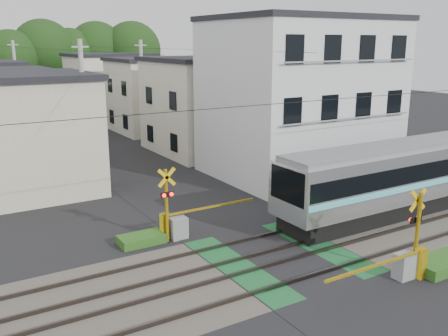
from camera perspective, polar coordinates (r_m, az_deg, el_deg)
ground at (r=19.19m, az=6.48°, el=-10.02°), size 120.00×120.00×0.00m
track_bed at (r=19.18m, az=6.49°, el=-9.92°), size 120.00×120.00×0.14m
crossing_signal_near at (r=18.25m, az=20.29°, el=-9.74°), size 4.74×0.65×3.09m
crossing_signal_far at (r=20.55m, az=-5.54°, el=-6.18°), size 4.74×0.65×3.09m
apartment_block at (r=30.41m, az=8.56°, el=8.04°), size 10.20×8.36×9.30m
houses_row at (r=41.45m, az=-15.64°, el=7.33°), size 22.07×31.35×6.80m
tree_hill at (r=64.49m, az=-20.34°, el=10.77°), size 40.00×12.48×10.53m
catenary at (r=22.16m, az=19.12°, el=2.62°), size 60.00×5.04×7.00m
utility_poles at (r=38.23m, az=-16.40°, el=8.00°), size 7.90×42.00×8.00m
pedestrian at (r=49.98m, az=-17.81°, el=5.59°), size 0.78×0.62×1.86m
weed_patches at (r=20.10m, az=10.68°, el=-8.45°), size 10.25×8.80×0.40m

